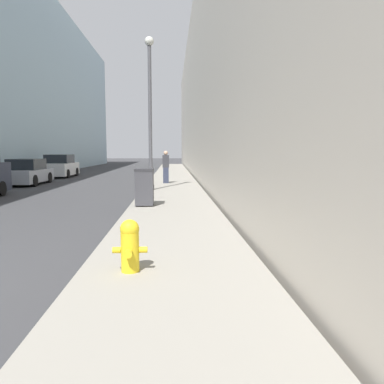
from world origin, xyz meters
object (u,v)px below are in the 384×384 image
(pedestrian_on_sidewalk, at_px, (166,167))
(parked_sedan_far, at_px, (60,167))
(lamppost, at_px, (150,106))
(trash_bin, at_px, (144,187))
(fire_hydrant, at_px, (130,244))
(parked_sedan_near, at_px, (27,173))

(pedestrian_on_sidewalk, bearing_deg, parked_sedan_far, 136.88)
(lamppost, bearing_deg, trash_bin, -89.13)
(trash_bin, xyz_separation_m, lamppost, (-0.08, 4.97, 3.17))
(fire_hydrant, xyz_separation_m, pedestrian_on_sidewalk, (0.27, 15.35, 0.49))
(fire_hydrant, distance_m, trash_bin, 6.74)
(lamppost, relative_size, parked_sedan_near, 1.66)
(parked_sedan_near, xyz_separation_m, pedestrian_on_sidewalk, (7.95, -1.11, 0.37))
(parked_sedan_near, distance_m, parked_sedan_far, 6.35)
(fire_hydrant, height_order, pedestrian_on_sidewalk, pedestrian_on_sidewalk)
(fire_hydrant, distance_m, lamppost, 12.19)
(parked_sedan_near, bearing_deg, parked_sedan_far, 90.18)
(lamppost, xyz_separation_m, parked_sedan_near, (-7.32, 4.76, -3.25))
(trash_bin, distance_m, parked_sedan_far, 17.71)
(fire_hydrant, distance_m, parked_sedan_near, 18.17)
(trash_bin, relative_size, parked_sedan_far, 0.29)
(trash_bin, height_order, parked_sedan_near, parked_sedan_near)
(lamppost, bearing_deg, parked_sedan_far, 123.46)
(lamppost, xyz_separation_m, parked_sedan_far, (-7.34, 11.11, -3.17))
(parked_sedan_near, bearing_deg, pedestrian_on_sidewalk, -7.94)
(fire_hydrant, relative_size, lamppost, 0.11)
(lamppost, distance_m, parked_sedan_near, 9.32)
(pedestrian_on_sidewalk, bearing_deg, trash_bin, -93.64)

